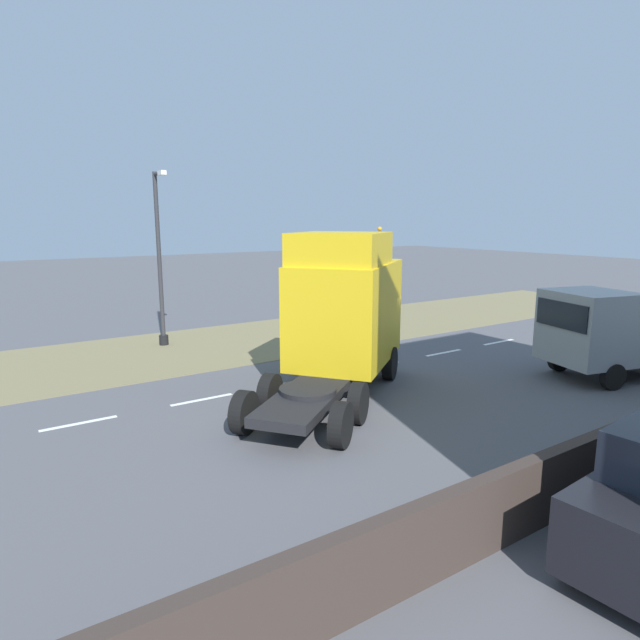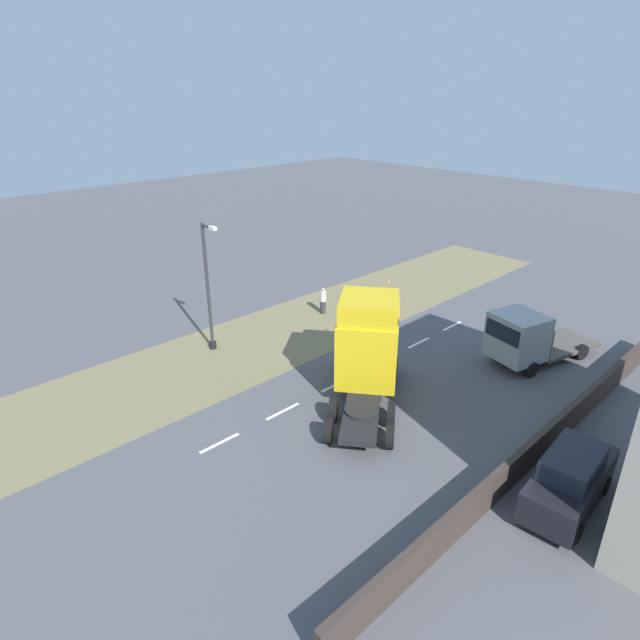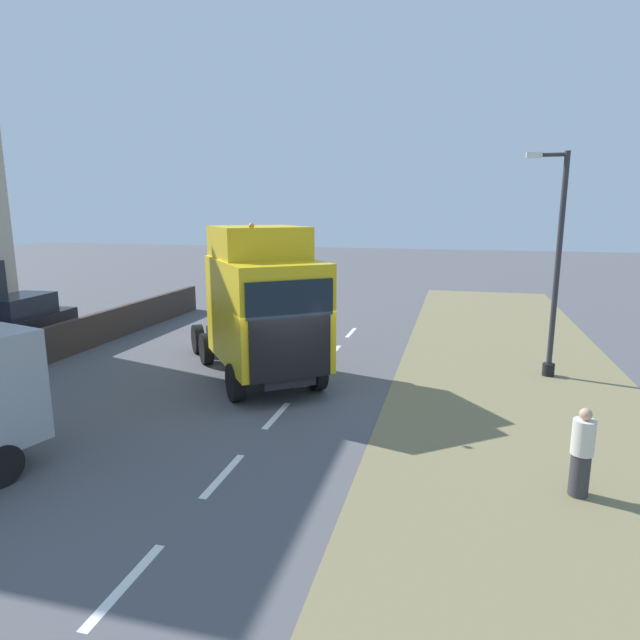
% 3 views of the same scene
% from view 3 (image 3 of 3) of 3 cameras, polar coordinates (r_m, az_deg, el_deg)
% --- Properties ---
extents(ground_plane, '(120.00, 120.00, 0.00)m').
position_cam_3_polar(ground_plane, '(14.49, -3.46, -8.84)').
color(ground_plane, '#515156').
rests_on(ground_plane, ground).
extents(grass_verge, '(7.00, 44.00, 0.01)m').
position_cam_3_polar(grass_verge, '(13.97, 21.10, -10.39)').
color(grass_verge, olive).
rests_on(grass_verge, ground).
extents(lane_markings, '(0.16, 17.80, 0.00)m').
position_cam_3_polar(lane_markings, '(15.11, -2.63, -7.94)').
color(lane_markings, white).
rests_on(lane_markings, ground).
extents(boundary_wall, '(0.25, 24.00, 1.23)m').
position_cam_3_polar(boundary_wall, '(19.00, -30.34, -3.54)').
color(boundary_wall, '#382D28').
rests_on(boundary_wall, ground).
extents(lorry_cab, '(6.37, 7.17, 4.75)m').
position_cam_3_polar(lorry_cab, '(15.66, -6.13, 1.50)').
color(lorry_cab, black).
rests_on(lorry_cab, ground).
extents(parked_car, '(2.07, 4.55, 2.12)m').
position_cam_3_polar(parked_car, '(21.66, -29.48, -0.64)').
color(parked_car, black).
rests_on(parked_car, ground).
extents(lamp_post, '(1.30, 0.36, 6.73)m').
position_cam_3_polar(lamp_post, '(17.56, 23.69, 4.10)').
color(lamp_post, black).
rests_on(lamp_post, ground).
extents(pedestrian, '(0.39, 0.39, 1.67)m').
position_cam_3_polar(pedestrian, '(10.84, 26.13, -12.67)').
color(pedestrian, '#333338').
rests_on(pedestrian, ground).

